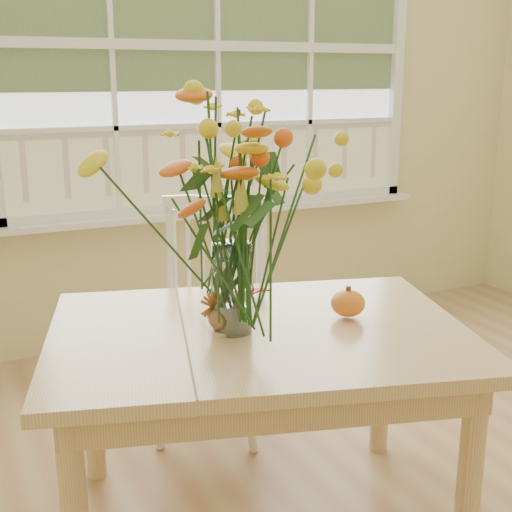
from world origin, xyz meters
name	(u,v)px	position (x,y,z in m)	size (l,w,h in m)	color
wall_back	(215,86)	(0.00, 2.25, 1.35)	(4.00, 0.02, 2.70)	beige
window	(218,50)	(0.00, 2.21, 1.53)	(2.42, 0.12, 1.74)	silver
dining_table	(259,356)	(-0.55, 0.55, 0.58)	(1.44, 1.19, 0.67)	tan
windsor_chair	(213,304)	(-0.43, 1.24, 0.51)	(0.57, 0.57, 0.92)	white
flower_vase	(231,198)	(-0.63, 0.56, 1.07)	(0.56, 0.56, 0.67)	white
pumpkin	(348,305)	(-0.26, 0.52, 0.71)	(0.11, 0.11, 0.08)	orange
turkey_figurine	(224,318)	(-0.66, 0.56, 0.71)	(0.10, 0.07, 0.12)	#CCB78C
dark_gourd	(243,290)	(-0.48, 0.82, 0.70)	(0.13, 0.08, 0.07)	#38160F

